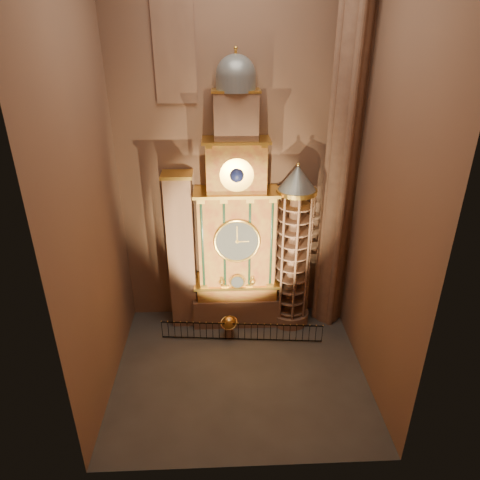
{
  "coord_description": "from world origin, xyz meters",
  "views": [
    {
      "loc": [
        -0.83,
        -18.73,
        17.28
      ],
      "look_at": [
        0.13,
        3.0,
        6.85
      ],
      "focal_mm": 32.0,
      "sensor_mm": 36.0,
      "label": 1
    }
  ],
  "objects_px": {
    "portrait_tower": "(182,252)",
    "iron_railing": "(242,332)",
    "celestial_globe": "(229,325)",
    "stair_turret": "(293,250)",
    "astronomical_clock": "(236,229)"
  },
  "relations": [
    {
      "from": "stair_turret",
      "to": "portrait_tower",
      "type": "bearing_deg",
      "value": 177.67
    },
    {
      "from": "portrait_tower",
      "to": "celestial_globe",
      "type": "xyz_separation_m",
      "value": [
        2.84,
        -1.92,
        -4.23
      ]
    },
    {
      "from": "iron_railing",
      "to": "stair_turret",
      "type": "bearing_deg",
      "value": 31.38
    },
    {
      "from": "stair_turret",
      "to": "celestial_globe",
      "type": "distance_m",
      "value": 6.17
    },
    {
      "from": "stair_turret",
      "to": "celestial_globe",
      "type": "height_order",
      "value": "stair_turret"
    },
    {
      "from": "portrait_tower",
      "to": "iron_railing",
      "type": "xyz_separation_m",
      "value": [
        3.61,
        -2.29,
        -4.49
      ]
    },
    {
      "from": "astronomical_clock",
      "to": "portrait_tower",
      "type": "relative_size",
      "value": 1.64
    },
    {
      "from": "astronomical_clock",
      "to": "celestial_globe",
      "type": "height_order",
      "value": "astronomical_clock"
    },
    {
      "from": "celestial_globe",
      "to": "iron_railing",
      "type": "xyz_separation_m",
      "value": [
        0.77,
        -0.37,
        -0.26
      ]
    },
    {
      "from": "astronomical_clock",
      "to": "iron_railing",
      "type": "bearing_deg",
      "value": -84.62
    },
    {
      "from": "astronomical_clock",
      "to": "stair_turret",
      "type": "xyz_separation_m",
      "value": [
        3.5,
        -0.26,
        -1.41
      ]
    },
    {
      "from": "astronomical_clock",
      "to": "portrait_tower",
      "type": "height_order",
      "value": "astronomical_clock"
    },
    {
      "from": "portrait_tower",
      "to": "iron_railing",
      "type": "bearing_deg",
      "value": -32.31
    },
    {
      "from": "celestial_globe",
      "to": "iron_railing",
      "type": "distance_m",
      "value": 0.9
    },
    {
      "from": "portrait_tower",
      "to": "iron_railing",
      "type": "relative_size",
      "value": 1.03
    }
  ]
}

